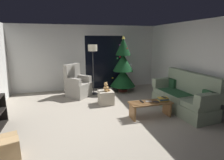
# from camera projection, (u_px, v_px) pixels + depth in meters

# --- Properties ---
(ground_plane) EXTENTS (7.00, 7.00, 0.00)m
(ground_plane) POSITION_uv_depth(u_px,v_px,m) (104.00, 120.00, 4.45)
(ground_plane) COLOR #9E9384
(wall_back) EXTENTS (5.72, 0.12, 2.50)m
(wall_back) POSITION_uv_depth(u_px,v_px,m) (87.00, 58.00, 7.05)
(wall_back) COLOR silver
(wall_back) RESTS_ON ground
(wall_right) EXTENTS (0.12, 6.00, 2.50)m
(wall_right) POSITION_uv_depth(u_px,v_px,m) (205.00, 66.00, 4.89)
(wall_right) COLOR silver
(wall_right) RESTS_ON ground
(patio_door_frame) EXTENTS (1.60, 0.02, 2.20)m
(patio_door_frame) POSITION_uv_depth(u_px,v_px,m) (104.00, 61.00, 7.19)
(patio_door_frame) COLOR silver
(patio_door_frame) RESTS_ON ground
(patio_door_glass) EXTENTS (1.50, 0.02, 2.10)m
(patio_door_glass) POSITION_uv_depth(u_px,v_px,m) (104.00, 62.00, 7.18)
(patio_door_glass) COLOR black
(patio_door_glass) RESTS_ON ground
(couch) EXTENTS (0.93, 1.99, 1.08)m
(couch) POSITION_uv_depth(u_px,v_px,m) (184.00, 97.00, 4.98)
(couch) COLOR gray
(couch) RESTS_ON ground
(coffee_table) EXTENTS (1.10, 0.40, 0.41)m
(coffee_table) POSITION_uv_depth(u_px,v_px,m) (150.00, 107.00, 4.59)
(coffee_table) COLOR olive
(coffee_table) RESTS_ON ground
(remote_white) EXTENTS (0.16, 0.08, 0.02)m
(remote_white) POSITION_uv_depth(u_px,v_px,m) (149.00, 101.00, 4.56)
(remote_white) COLOR silver
(remote_white) RESTS_ON coffee_table
(remote_black) EXTENTS (0.06, 0.16, 0.02)m
(remote_black) POSITION_uv_depth(u_px,v_px,m) (142.00, 101.00, 4.57)
(remote_black) COLOR black
(remote_black) RESTS_ON coffee_table
(remote_graphite) EXTENTS (0.16, 0.10, 0.02)m
(remote_graphite) POSITION_uv_depth(u_px,v_px,m) (156.00, 102.00, 4.54)
(remote_graphite) COLOR #333338
(remote_graphite) RESTS_ON coffee_table
(book_stack) EXTENTS (0.28, 0.23, 0.10)m
(book_stack) POSITION_uv_depth(u_px,v_px,m) (163.00, 99.00, 4.63)
(book_stack) COLOR #B79333
(book_stack) RESTS_ON coffee_table
(cell_phone) EXTENTS (0.11, 0.16, 0.01)m
(cell_phone) POSITION_uv_depth(u_px,v_px,m) (164.00, 97.00, 4.60)
(cell_phone) COLOR black
(cell_phone) RESTS_ON book_stack
(christmas_tree) EXTENTS (0.96, 0.96, 2.10)m
(christmas_tree) POSITION_uv_depth(u_px,v_px,m) (123.00, 68.00, 6.69)
(christmas_tree) COLOR #4C1E19
(christmas_tree) RESTS_ON ground
(armchair) EXTENTS (0.97, 0.97, 1.13)m
(armchair) POSITION_uv_depth(u_px,v_px,m) (77.00, 85.00, 6.23)
(armchair) COLOR gray
(armchair) RESTS_ON ground
(floor_lamp) EXTENTS (0.32, 0.32, 1.78)m
(floor_lamp) POSITION_uv_depth(u_px,v_px,m) (93.00, 53.00, 6.23)
(floor_lamp) COLOR #2D2D30
(floor_lamp) RESTS_ON ground
(ottoman) EXTENTS (0.44, 0.44, 0.42)m
(ottoman) POSITION_uv_depth(u_px,v_px,m) (106.00, 97.00, 5.52)
(ottoman) COLOR #B2A893
(ottoman) RESTS_ON ground
(teddy_bear_honey) EXTENTS (0.21, 0.22, 0.29)m
(teddy_bear_honey) POSITION_uv_depth(u_px,v_px,m) (106.00, 87.00, 5.44)
(teddy_bear_honey) COLOR tan
(teddy_bear_honey) RESTS_ON ottoman
(cardboard_box_open_near_shelf) EXTENTS (0.53, 0.52, 0.40)m
(cardboard_box_open_near_shelf) POSITION_uv_depth(u_px,v_px,m) (5.00, 151.00, 2.95)
(cardboard_box_open_near_shelf) COLOR tan
(cardboard_box_open_near_shelf) RESTS_ON ground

